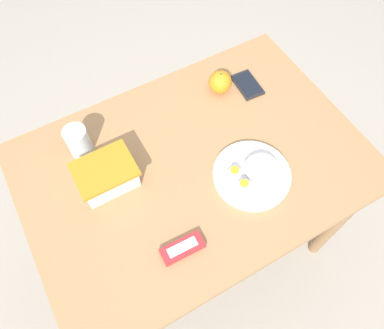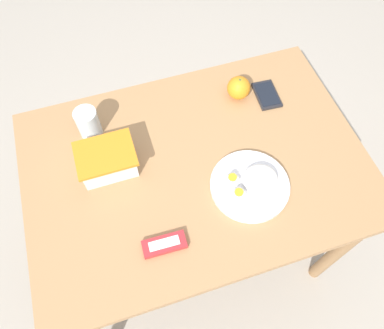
# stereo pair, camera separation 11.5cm
# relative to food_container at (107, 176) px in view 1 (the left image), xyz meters

# --- Properties ---
(ground_plane) EXTENTS (10.00, 10.00, 0.00)m
(ground_plane) POSITION_rel_food_container_xyz_m (0.26, -0.07, -0.79)
(ground_plane) COLOR #B2A899
(table) EXTENTS (1.09, 0.76, 0.75)m
(table) POSITION_rel_food_container_xyz_m (0.26, -0.07, -0.14)
(table) COLOR #AD7F51
(table) RESTS_ON ground_plane
(food_container) EXTENTS (0.18, 0.14, 0.08)m
(food_container) POSITION_rel_food_container_xyz_m (0.00, 0.00, 0.00)
(food_container) COLOR white
(food_container) RESTS_ON table
(orange_fruit) EXTENTS (0.08, 0.08, 0.08)m
(orange_fruit) POSITION_rel_food_container_xyz_m (0.49, 0.15, 0.00)
(orange_fruit) COLOR orange
(orange_fruit) RESTS_ON table
(rice_plate) EXTENTS (0.24, 0.24, 0.06)m
(rice_plate) POSITION_rel_food_container_xyz_m (0.40, -0.20, -0.02)
(rice_plate) COLOR white
(rice_plate) RESTS_ON table
(candy_bar) EXTENTS (0.13, 0.06, 0.02)m
(candy_bar) POSITION_rel_food_container_xyz_m (0.10, -0.30, -0.03)
(candy_bar) COLOR #B7282D
(candy_bar) RESTS_ON table
(cell_phone) EXTENTS (0.08, 0.13, 0.01)m
(cell_phone) POSITION_rel_food_container_xyz_m (0.59, 0.11, -0.03)
(cell_phone) COLOR #232328
(cell_phone) RESTS_ON table
(drinking_glass) EXTENTS (0.07, 0.07, 0.10)m
(drinking_glass) POSITION_rel_food_container_xyz_m (-0.03, 0.15, 0.01)
(drinking_glass) COLOR silver
(drinking_glass) RESTS_ON table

